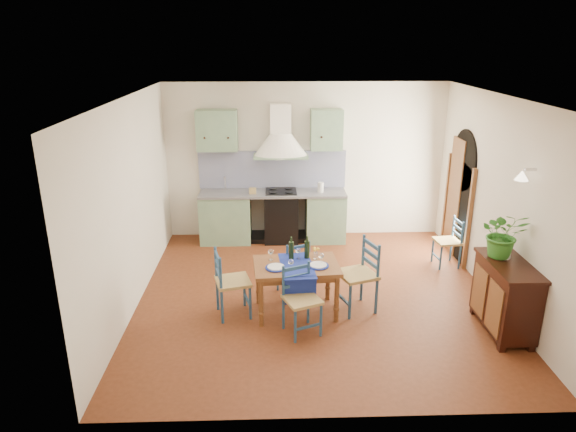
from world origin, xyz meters
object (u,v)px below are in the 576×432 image
object	(u,v)px
sideboard	(505,295)
chair_near	(301,299)
dining_table	(297,270)
potted_plant	(504,234)

from	to	relation	value
sideboard	chair_near	bearing A→B (deg)	178.32
dining_table	sideboard	world-z (taller)	dining_table
chair_near	sideboard	bearing A→B (deg)	-1.68
dining_table	chair_near	bearing A→B (deg)	-86.23
sideboard	dining_table	bearing A→B (deg)	167.82
chair_near	sideboard	xyz separation A→B (m)	(2.53, -0.07, 0.06)
dining_table	potted_plant	bearing A→B (deg)	-7.80
dining_table	chair_near	distance (m)	0.51
dining_table	sideboard	size ratio (longest dim) A/B	1.10
potted_plant	chair_near	bearing A→B (deg)	-176.97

